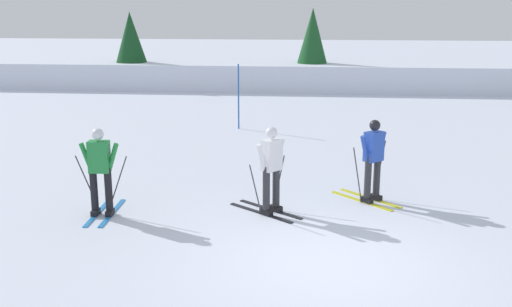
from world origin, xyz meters
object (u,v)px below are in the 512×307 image
Objects in this scene: conifer_far_left at (312,43)px; conifer_far_centre at (131,42)px; skier_blue at (373,158)px; trail_marker_pole at (239,97)px; skier_green at (100,170)px; skier_white at (271,168)px.

conifer_far_centre is at bearing -177.73° from conifer_far_left.
trail_marker_pole reaches higher than skier_blue.
trail_marker_pole is (-3.59, 7.09, 0.13)m from skier_blue.
conifer_far_left is at bearing 76.58° from trail_marker_pole.
conifer_far_left reaches higher than skier_green.
skier_blue is at bearing -85.66° from conifer_far_left.
skier_green is 0.82× the size of trail_marker_pole.
conifer_far_left is at bearing 2.27° from conifer_far_centre.
skier_blue is at bearing -58.94° from conifer_far_centre.
skier_white and skier_green have the same top height.
conifer_far_centre is at bearing 121.06° from skier_blue.
trail_marker_pole is at bearing 116.88° from skier_blue.
skier_green is 0.48× the size of conifer_far_centre.
skier_white is at bearing 7.73° from skier_green.
skier_blue is 1.00× the size of skier_white.
skier_white is 3.22m from skier_green.
conifer_far_centre reaches higher than skier_blue.
conifer_far_left is 1.05× the size of conifer_far_centre.
conifer_far_centre reaches higher than skier_green.
conifer_far_left is (0.72, 17.69, 1.25)m from skier_white.
conifer_far_centre is (-6.32, 9.37, 1.13)m from trail_marker_pole.
conifer_far_left reaches higher than skier_blue.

